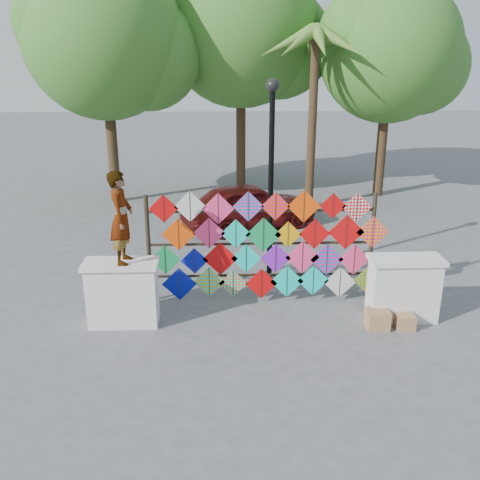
# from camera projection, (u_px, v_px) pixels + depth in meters

# --- Properties ---
(ground) EXTENTS (80.00, 80.00, 0.00)m
(ground) POSITION_uv_depth(u_px,v_px,m) (263.00, 316.00, 10.64)
(ground) COLOR slate
(ground) RESTS_ON ground
(parapet_left) EXTENTS (1.40, 0.65, 1.28)m
(parapet_left) POSITION_uv_depth(u_px,v_px,m) (123.00, 293.00, 10.14)
(parapet_left) COLOR white
(parapet_left) RESTS_ON ground
(parapet_right) EXTENTS (1.40, 0.65, 1.28)m
(parapet_right) POSITION_uv_depth(u_px,v_px,m) (403.00, 288.00, 10.34)
(parapet_right) COLOR white
(parapet_right) RESTS_ON ground
(kite_rack) EXTENTS (4.97, 0.24, 2.39)m
(kite_rack) POSITION_uv_depth(u_px,v_px,m) (266.00, 247.00, 10.93)
(kite_rack) COLOR black
(kite_rack) RESTS_ON ground
(tree_west) EXTENTS (5.85, 5.20, 8.01)m
(tree_west) POSITION_uv_depth(u_px,v_px,m) (107.00, 39.00, 17.22)
(tree_west) COLOR #48381E
(tree_west) RESTS_ON ground
(tree_mid) EXTENTS (6.30, 5.60, 8.61)m
(tree_mid) POSITION_uv_depth(u_px,v_px,m) (244.00, 29.00, 19.14)
(tree_mid) COLOR #48381E
(tree_mid) RESTS_ON ground
(tree_east) EXTENTS (5.40, 4.80, 7.42)m
(tree_east) POSITION_uv_depth(u_px,v_px,m) (392.00, 52.00, 18.17)
(tree_east) COLOR #48381E
(tree_east) RESTS_ON ground
(palm_tree) EXTENTS (3.62, 3.62, 5.83)m
(palm_tree) POSITION_uv_depth(u_px,v_px,m) (315.00, 53.00, 16.63)
(palm_tree) COLOR #48381E
(palm_tree) RESTS_ON ground
(vendor_woman) EXTENTS (0.44, 0.65, 1.72)m
(vendor_woman) POSITION_uv_depth(u_px,v_px,m) (121.00, 218.00, 9.65)
(vendor_woman) COLOR #99999E
(vendor_woman) RESTS_ON parapet_left
(sedan) EXTENTS (4.30, 2.97, 1.36)m
(sedan) POSITION_uv_depth(u_px,v_px,m) (249.00, 206.00, 15.84)
(sedan) COLOR #510E0D
(sedan) RESTS_ON ground
(lamppost) EXTENTS (0.28, 0.28, 4.46)m
(lamppost) POSITION_uv_depth(u_px,v_px,m) (271.00, 163.00, 11.65)
(lamppost) COLOR black
(lamppost) RESTS_ON ground
(cardboard_box_near) EXTENTS (0.42, 0.37, 0.37)m
(cardboard_box_near) POSITION_uv_depth(u_px,v_px,m) (377.00, 319.00, 10.12)
(cardboard_box_near) COLOR #A87E51
(cardboard_box_near) RESTS_ON ground
(cardboard_box_far) EXTENTS (0.34, 0.32, 0.29)m
(cardboard_box_far) POSITION_uv_depth(u_px,v_px,m) (405.00, 322.00, 10.11)
(cardboard_box_far) COLOR #A87E51
(cardboard_box_far) RESTS_ON ground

